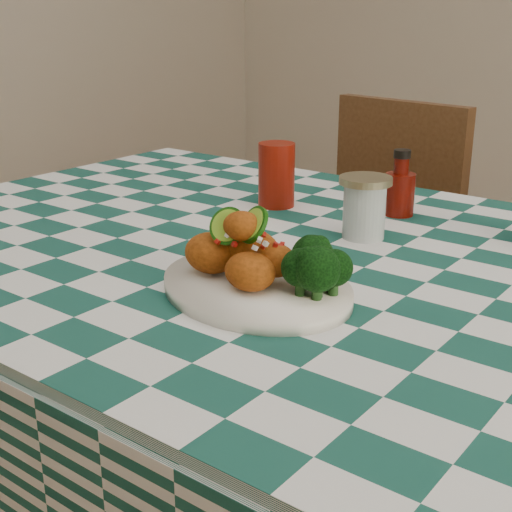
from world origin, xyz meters
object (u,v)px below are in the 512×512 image
Objects in this scene: plate at (256,287)px; wooden_chair_left at (353,274)px; dining_table at (303,460)px; red_tumbler at (276,175)px; fried_chicken_pile at (246,246)px; ketchup_bottle at (400,183)px; mason_jar at (364,208)px.

plate is 0.33× the size of wooden_chair_left.
dining_table is 0.54m from red_tumbler.
ketchup_bottle reaches higher than fried_chicken_pile.
fried_chicken_pile is 0.48m from ketchup_bottle.
plate is at bearing -57.54° from red_tumbler.
dining_table is 0.54m from ketchup_bottle.
dining_table is at bearing -91.94° from ketchup_bottle.
dining_table is 1.81× the size of wooden_chair_left.
mason_jar is at bearing -17.51° from red_tumbler.
wooden_chair_left reaches higher than fried_chicken_pile.
dining_table is 13.24× the size of ketchup_bottle.
red_tumbler is 1.18× the size of mason_jar.
plate is at bearing -87.11° from ketchup_bottle.
red_tumbler reaches higher than fried_chicken_pile.
red_tumbler is at bearing -70.11° from wooden_chair_left.
fried_chicken_pile is at bearing -89.14° from ketchup_bottle.
fried_chicken_pile reaches higher than dining_table.
fried_chicken_pile is 0.16× the size of wooden_chair_left.
red_tumbler is (-0.21, 0.21, 0.46)m from dining_table.
fried_chicken_pile is at bearing -91.67° from mason_jar.
dining_table is 0.47m from mason_jar.
dining_table is 13.16× the size of red_tumbler.
red_tumbler is (-0.23, 0.39, -0.00)m from fried_chicken_pile.
red_tumbler is at bearing -158.05° from ketchup_bottle.
dining_table is 0.44m from plate.
plate is at bearing -60.35° from wooden_chair_left.
fried_chicken_pile is 0.31m from mason_jar.
wooden_chair_left is (-0.11, 0.51, -0.39)m from red_tumbler.
mason_jar reaches higher than plate.
fried_chicken_pile is 1.41× the size of mason_jar.
dining_table is 0.49m from fried_chicken_pile.
wooden_chair_left is (-0.35, 0.59, -0.38)m from mason_jar.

